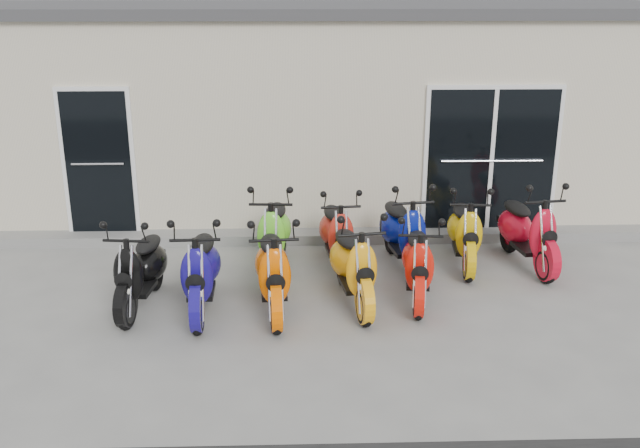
{
  "coord_description": "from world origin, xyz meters",
  "views": [
    {
      "loc": [
        -0.27,
        -8.1,
        3.69
      ],
      "look_at": [
        0.0,
        0.6,
        0.75
      ],
      "focal_mm": 40.0,
      "sensor_mm": 36.0,
      "label": 1
    }
  ],
  "objects_px": {
    "scooter_front_blue": "(200,260)",
    "scooter_front_red": "(418,254)",
    "scooter_back_green": "(274,224)",
    "scooter_back_blue": "(403,223)",
    "scooter_front_black": "(139,260)",
    "scooter_back_extra": "(529,222)",
    "scooter_front_orange_a": "(273,261)",
    "scooter_back_red": "(337,225)",
    "scooter_front_orange_b": "(354,255)",
    "scooter_back_yellow": "(465,223)"
  },
  "relations": [
    {
      "from": "scooter_back_extra",
      "to": "scooter_back_blue",
      "type": "bearing_deg",
      "value": 171.84
    },
    {
      "from": "scooter_back_green",
      "to": "scooter_back_blue",
      "type": "xyz_separation_m",
      "value": [
        1.74,
        -0.0,
        0.0
      ]
    },
    {
      "from": "scooter_front_red",
      "to": "scooter_back_red",
      "type": "bearing_deg",
      "value": 137.56
    },
    {
      "from": "scooter_back_yellow",
      "to": "scooter_back_extra",
      "type": "distance_m",
      "value": 0.85
    },
    {
      "from": "scooter_front_black",
      "to": "scooter_front_red",
      "type": "relative_size",
      "value": 1.03
    },
    {
      "from": "scooter_front_red",
      "to": "scooter_front_orange_a",
      "type": "bearing_deg",
      "value": -164.08
    },
    {
      "from": "scooter_front_blue",
      "to": "scooter_back_red",
      "type": "bearing_deg",
      "value": 36.97
    },
    {
      "from": "scooter_front_blue",
      "to": "scooter_front_orange_a",
      "type": "bearing_deg",
      "value": -3.42
    },
    {
      "from": "scooter_front_blue",
      "to": "scooter_back_red",
      "type": "height_order",
      "value": "scooter_front_blue"
    },
    {
      "from": "scooter_back_green",
      "to": "scooter_back_red",
      "type": "bearing_deg",
      "value": 6.84
    },
    {
      "from": "scooter_back_blue",
      "to": "scooter_back_extra",
      "type": "distance_m",
      "value": 1.7
    },
    {
      "from": "scooter_front_orange_a",
      "to": "scooter_front_blue",
      "type": "bearing_deg",
      "value": 173.92
    },
    {
      "from": "scooter_front_orange_b",
      "to": "scooter_back_green",
      "type": "xyz_separation_m",
      "value": [
        -0.98,
        1.15,
        0.0
      ]
    },
    {
      "from": "scooter_front_blue",
      "to": "scooter_back_blue",
      "type": "relative_size",
      "value": 0.99
    },
    {
      "from": "scooter_front_blue",
      "to": "scooter_back_red",
      "type": "distance_m",
      "value": 2.14
    },
    {
      "from": "scooter_front_orange_a",
      "to": "scooter_front_orange_b",
      "type": "bearing_deg",
      "value": 4.44
    },
    {
      "from": "scooter_front_black",
      "to": "scooter_back_extra",
      "type": "xyz_separation_m",
      "value": [
        4.99,
        1.17,
        0.04
      ]
    },
    {
      "from": "scooter_back_extra",
      "to": "scooter_front_blue",
      "type": "bearing_deg",
      "value": -171.35
    },
    {
      "from": "scooter_back_blue",
      "to": "scooter_back_yellow",
      "type": "height_order",
      "value": "scooter_back_blue"
    },
    {
      "from": "scooter_front_black",
      "to": "scooter_back_green",
      "type": "xyz_separation_m",
      "value": [
        1.55,
        1.17,
        0.03
      ]
    },
    {
      "from": "scooter_back_red",
      "to": "scooter_back_blue",
      "type": "distance_m",
      "value": 0.9
    },
    {
      "from": "scooter_front_black",
      "to": "scooter_front_red",
      "type": "distance_m",
      "value": 3.32
    },
    {
      "from": "scooter_front_blue",
      "to": "scooter_front_orange_a",
      "type": "relative_size",
      "value": 1.01
    },
    {
      "from": "scooter_front_blue",
      "to": "scooter_front_orange_b",
      "type": "height_order",
      "value": "scooter_front_blue"
    },
    {
      "from": "scooter_back_blue",
      "to": "scooter_back_red",
      "type": "bearing_deg",
      "value": 168.08
    },
    {
      "from": "scooter_front_blue",
      "to": "scooter_back_blue",
      "type": "distance_m",
      "value": 2.86
    },
    {
      "from": "scooter_back_yellow",
      "to": "scooter_back_extra",
      "type": "relative_size",
      "value": 0.95
    },
    {
      "from": "scooter_back_green",
      "to": "scooter_back_red",
      "type": "distance_m",
      "value": 0.85
    },
    {
      "from": "scooter_back_green",
      "to": "scooter_front_black",
      "type": "bearing_deg",
      "value": -139.95
    },
    {
      "from": "scooter_front_orange_b",
      "to": "scooter_back_yellow",
      "type": "height_order",
      "value": "scooter_front_orange_b"
    },
    {
      "from": "scooter_back_yellow",
      "to": "scooter_back_extra",
      "type": "bearing_deg",
      "value": 2.72
    },
    {
      "from": "scooter_back_green",
      "to": "scooter_back_blue",
      "type": "height_order",
      "value": "scooter_back_blue"
    },
    {
      "from": "scooter_back_green",
      "to": "scooter_back_extra",
      "type": "height_order",
      "value": "scooter_back_extra"
    },
    {
      "from": "scooter_front_blue",
      "to": "scooter_back_green",
      "type": "height_order",
      "value": "scooter_back_green"
    },
    {
      "from": "scooter_front_black",
      "to": "scooter_front_blue",
      "type": "height_order",
      "value": "scooter_front_blue"
    },
    {
      "from": "scooter_front_blue",
      "to": "scooter_front_red",
      "type": "bearing_deg",
      "value": 3.33
    },
    {
      "from": "scooter_front_orange_a",
      "to": "scooter_front_orange_b",
      "type": "relative_size",
      "value": 1.0
    },
    {
      "from": "scooter_front_black",
      "to": "scooter_back_extra",
      "type": "relative_size",
      "value": 0.95
    },
    {
      "from": "scooter_front_blue",
      "to": "scooter_front_orange_b",
      "type": "relative_size",
      "value": 1.0
    },
    {
      "from": "scooter_front_orange_a",
      "to": "scooter_back_yellow",
      "type": "bearing_deg",
      "value": 23.1
    },
    {
      "from": "scooter_front_orange_a",
      "to": "scooter_back_green",
      "type": "distance_m",
      "value": 1.31
    },
    {
      "from": "scooter_front_orange_b",
      "to": "scooter_back_blue",
      "type": "distance_m",
      "value": 1.38
    },
    {
      "from": "scooter_front_red",
      "to": "scooter_back_red",
      "type": "distance_m",
      "value": 1.44
    },
    {
      "from": "scooter_back_red",
      "to": "scooter_back_blue",
      "type": "height_order",
      "value": "scooter_back_blue"
    },
    {
      "from": "scooter_front_black",
      "to": "scooter_back_red",
      "type": "relative_size",
      "value": 1.01
    },
    {
      "from": "scooter_back_blue",
      "to": "scooter_front_blue",
      "type": "bearing_deg",
      "value": -161.43
    },
    {
      "from": "scooter_front_orange_b",
      "to": "scooter_front_red",
      "type": "height_order",
      "value": "scooter_front_orange_b"
    },
    {
      "from": "scooter_front_black",
      "to": "scooter_front_orange_a",
      "type": "relative_size",
      "value": 0.95
    },
    {
      "from": "scooter_front_orange_a",
      "to": "scooter_back_green",
      "type": "bearing_deg",
      "value": 86.49
    },
    {
      "from": "scooter_front_orange_b",
      "to": "scooter_front_red",
      "type": "bearing_deg",
      "value": -0.44
    }
  ]
}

